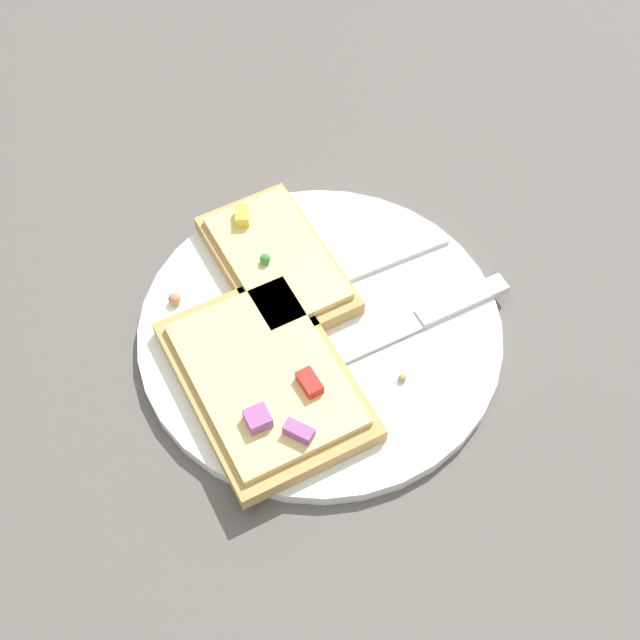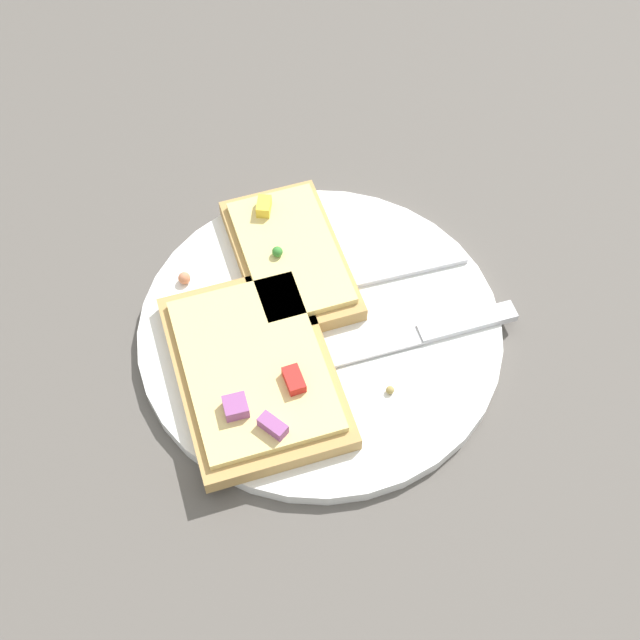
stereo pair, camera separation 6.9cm
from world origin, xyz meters
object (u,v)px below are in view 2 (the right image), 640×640
Objects in this scene: fork at (330,286)px; knife at (409,338)px; pizza_slice_corner at (290,257)px; pizza_slice_main at (255,370)px; plate at (320,331)px.

fork is 0.98× the size of knife.
fork is 0.04m from pizza_slice_corner.
pizza_slice_main is at bearing -1.30° from knife.
fork is at bearing 131.89° from plate.
knife is 0.12m from pizza_slice_main.
pizza_slice_corner is (-0.07, 0.02, 0.02)m from plate.
fork is 0.10m from pizza_slice_main.
pizza_slice_main is at bearing 39.84° from fork.
plate is 1.42× the size of fork.
pizza_slice_corner is at bearing 165.59° from plate.
pizza_slice_main is (-0.04, -0.12, 0.01)m from knife.
pizza_slice_corner is (-0.04, -0.01, 0.01)m from fork.
knife is 0.12m from pizza_slice_corner.
knife is 1.07× the size of pizza_slice_main.
knife is 1.26× the size of pizza_slice_corner.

